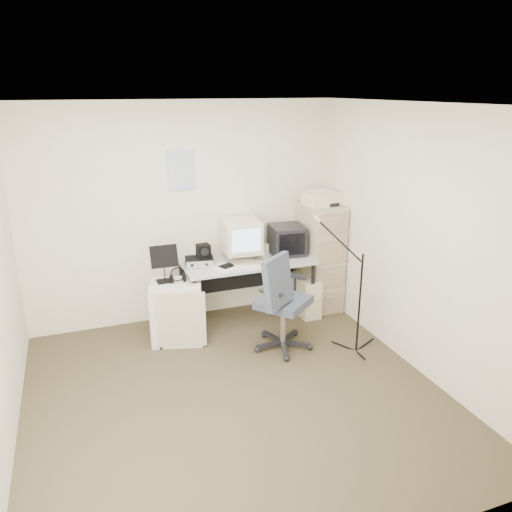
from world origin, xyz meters
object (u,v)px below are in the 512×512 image
object	(u,v)px
filing_cabinet	(320,257)
office_chair	(283,300)
desk	(248,290)
side_cart	(177,312)

from	to	relation	value
filing_cabinet	office_chair	bearing A→B (deg)	-135.41
office_chair	desk	bearing A→B (deg)	59.27
desk	office_chair	world-z (taller)	office_chair
filing_cabinet	side_cart	xyz separation A→B (m)	(-1.84, -0.27, -0.32)
filing_cabinet	office_chair	distance (m)	1.18
side_cart	desk	bearing A→B (deg)	29.95
filing_cabinet	office_chair	world-z (taller)	filing_cabinet
desk	side_cart	xyz separation A→B (m)	(-0.89, -0.24, -0.03)
filing_cabinet	desk	world-z (taller)	filing_cabinet
desk	side_cart	bearing A→B (deg)	-164.84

